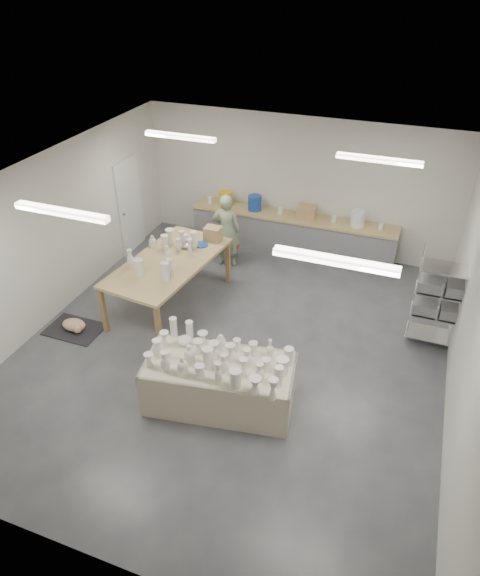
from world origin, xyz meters
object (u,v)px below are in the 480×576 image
at_px(work_table, 172,258).
at_px(potter, 226,230).
at_px(drying_table, 220,381).
at_px(red_stool, 231,246).

bearing_deg(work_table, potter, 83.39).
bearing_deg(drying_table, potter, 101.23).
distance_m(drying_table, work_table, 2.93).
bearing_deg(potter, drying_table, 99.19).
relative_size(work_table, red_stool, 7.48).
height_order(potter, red_stool, potter).
bearing_deg(red_stool, potter, -90.00).
distance_m(potter, red_stool, 0.59).
distance_m(drying_table, potter, 4.21).
relative_size(potter, red_stool, 4.43).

